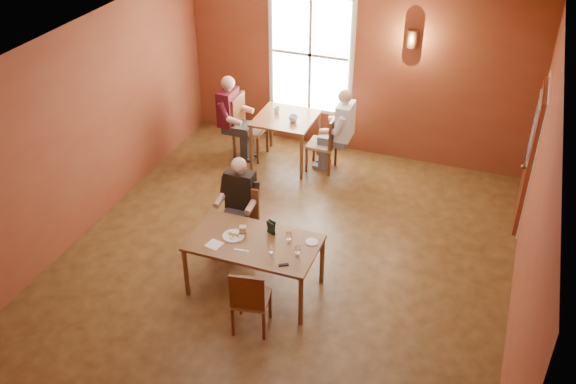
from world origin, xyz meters
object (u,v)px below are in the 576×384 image
(main_table, at_px, (255,265))
(diner_white, at_px, (324,132))
(chair_diner_main, at_px, (240,224))
(chair_diner_maroon, at_px, (251,127))
(second_table, at_px, (286,140))
(chair_diner_white, at_px, (322,143))
(diner_maroon, at_px, (249,119))
(diner_main, at_px, (238,214))
(chair_empty, at_px, (251,297))

(main_table, distance_m, diner_white, 3.27)
(main_table, relative_size, chair_diner_main, 1.69)
(chair_diner_main, bearing_deg, chair_diner_maroon, -69.98)
(chair_diner_main, xyz_separation_m, diner_white, (0.38, 2.61, 0.23))
(second_table, distance_m, chair_diner_white, 0.65)
(chair_diner_white, height_order, diner_maroon, diner_maroon)
(chair_diner_white, bearing_deg, main_table, -177.37)
(chair_diner_main, xyz_separation_m, chair_diner_white, (0.35, 2.61, 0.02))
(diner_main, bearing_deg, diner_maroon, -69.61)
(second_table, relative_size, diner_white, 0.69)
(chair_diner_main, height_order, second_table, chair_diner_main)
(chair_empty, relative_size, diner_white, 0.65)
(diner_main, distance_m, chair_diner_white, 2.66)
(diner_main, xyz_separation_m, chair_diner_white, (0.35, 2.64, -0.16))
(diner_main, height_order, second_table, diner_main)
(diner_maroon, bearing_deg, second_table, 90.00)
(chair_diner_main, distance_m, chair_empty, 1.50)
(second_table, height_order, diner_white, diner_white)
(diner_main, relative_size, diner_maroon, 0.91)
(chair_diner_main, distance_m, diner_maroon, 2.79)
(diner_maroon, bearing_deg, chair_diner_maroon, 90.00)
(main_table, bearing_deg, chair_diner_main, 127.57)
(chair_diner_main, relative_size, second_table, 0.98)
(diner_main, distance_m, diner_white, 2.66)
(chair_diner_white, relative_size, diner_white, 0.70)
(chair_empty, bearing_deg, chair_diner_maroon, 103.16)
(main_table, relative_size, diner_white, 1.15)
(main_table, distance_m, chair_diner_white, 3.26)
(chair_empty, bearing_deg, second_table, 94.69)
(chair_empty, bearing_deg, chair_diner_main, 109.17)
(chair_diner_maroon, bearing_deg, second_table, 90.00)
(diner_white, xyz_separation_m, chair_diner_maroon, (-1.33, 0.00, -0.15))
(diner_main, height_order, diner_maroon, diner_maroon)
(diner_main, relative_size, second_table, 1.35)
(second_table, bearing_deg, chair_empty, -75.21)
(chair_diner_white, bearing_deg, chair_diner_maroon, 90.00)
(diner_white, bearing_deg, second_table, 90.00)
(chair_empty, distance_m, second_table, 4.05)
(diner_main, height_order, chair_diner_maroon, diner_main)
(second_table, xyz_separation_m, chair_diner_white, (0.65, 0.00, 0.06))
(main_table, height_order, chair_diner_maroon, chair_diner_maroon)
(chair_diner_main, xyz_separation_m, chair_diner_maroon, (-0.95, 2.61, 0.08))
(diner_main, bearing_deg, main_table, 128.88)
(chair_empty, relative_size, second_table, 0.95)
(chair_empty, bearing_deg, diner_main, 109.74)
(main_table, height_order, chair_diner_main, chair_diner_main)
(second_table, bearing_deg, chair_diner_white, 0.00)
(chair_diner_white, bearing_deg, chair_diner_main, 172.34)
(chair_diner_main, height_order, diner_main, diner_main)
(chair_empty, xyz_separation_m, second_table, (-1.03, 3.92, -0.03))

